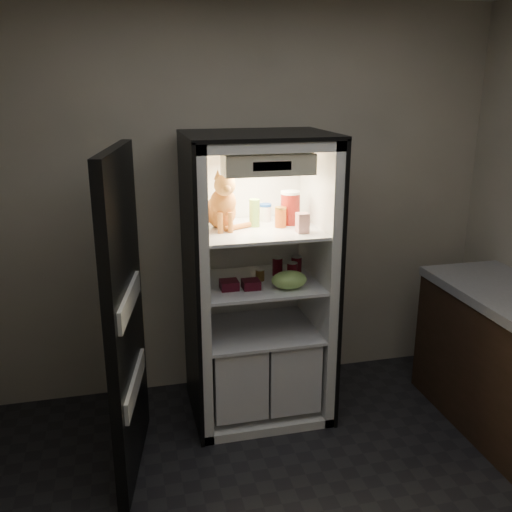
# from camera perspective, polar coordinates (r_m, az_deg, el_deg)

# --- Properties ---
(room_shell) EXTENTS (3.60, 3.60, 3.60)m
(room_shell) POSITION_cam_1_polar(r_m,az_deg,el_deg) (2.25, 8.46, 2.75)
(room_shell) COLOR white
(room_shell) RESTS_ON floor
(refrigerator) EXTENTS (0.90, 0.72, 1.88)m
(refrigerator) POSITION_cam_1_polar(r_m,az_deg,el_deg) (3.77, 0.07, -4.36)
(refrigerator) COLOR white
(refrigerator) RESTS_ON floor
(fridge_door) EXTENTS (0.21, 0.87, 1.85)m
(fridge_door) POSITION_cam_1_polar(r_m,az_deg,el_deg) (3.22, -12.91, -6.29)
(fridge_door) COLOR black
(fridge_door) RESTS_ON floor
(tabby_cat) EXTENTS (0.32, 0.36, 0.39)m
(tabby_cat) POSITION_cam_1_polar(r_m,az_deg,el_deg) (3.52, -3.42, 5.03)
(tabby_cat) COLOR #C36319
(tabby_cat) RESTS_ON refrigerator
(parmesan_shaker) EXTENTS (0.07, 0.07, 0.17)m
(parmesan_shaker) POSITION_cam_1_polar(r_m,az_deg,el_deg) (3.58, -0.15, 4.33)
(parmesan_shaker) COLOR #278F3E
(parmesan_shaker) RESTS_ON refrigerator
(mayo_tub) EXTENTS (0.08, 0.08, 0.11)m
(mayo_tub) POSITION_cam_1_polar(r_m,az_deg,el_deg) (3.73, 0.93, 4.38)
(mayo_tub) COLOR white
(mayo_tub) RESTS_ON refrigerator
(salsa_jar) EXTENTS (0.07, 0.07, 0.13)m
(salsa_jar) POSITION_cam_1_polar(r_m,az_deg,el_deg) (3.57, 2.47, 3.91)
(salsa_jar) COLOR maroon
(salsa_jar) RESTS_ON refrigerator
(pepper_jar) EXTENTS (0.13, 0.13, 0.21)m
(pepper_jar) POSITION_cam_1_polar(r_m,az_deg,el_deg) (3.65, 3.45, 4.85)
(pepper_jar) COLOR maroon
(pepper_jar) RESTS_ON refrigerator
(cream_carton) EXTENTS (0.07, 0.07, 0.12)m
(cream_carton) POSITION_cam_1_polar(r_m,az_deg,el_deg) (3.45, 4.68, 3.32)
(cream_carton) COLOR white
(cream_carton) RESTS_ON refrigerator
(soda_can_a) EXTENTS (0.07, 0.07, 0.12)m
(soda_can_a) POSITION_cam_1_polar(r_m,az_deg,el_deg) (3.75, 2.16, -1.05)
(soda_can_a) COLOR black
(soda_can_a) RESTS_ON refrigerator
(soda_can_b) EXTENTS (0.07, 0.07, 0.13)m
(soda_can_b) POSITION_cam_1_polar(r_m,az_deg,el_deg) (3.76, 4.05, -0.98)
(soda_can_b) COLOR black
(soda_can_b) RESTS_ON refrigerator
(soda_can_c) EXTENTS (0.07, 0.07, 0.12)m
(soda_can_c) POSITION_cam_1_polar(r_m,az_deg,el_deg) (3.66, 3.63, -1.57)
(soda_can_c) COLOR black
(soda_can_c) RESTS_ON refrigerator
(condiment_jar) EXTENTS (0.06, 0.06, 0.08)m
(condiment_jar) POSITION_cam_1_polar(r_m,az_deg,el_deg) (3.66, 0.40, -1.86)
(condiment_jar) COLOR brown
(condiment_jar) RESTS_ON refrigerator
(grape_bag) EXTENTS (0.22, 0.16, 0.11)m
(grape_bag) POSITION_cam_1_polar(r_m,az_deg,el_deg) (3.52, 3.34, -2.40)
(grape_bag) COLOR #7FAA4F
(grape_bag) RESTS_ON refrigerator
(berry_box_left) EXTENTS (0.11, 0.11, 0.06)m
(berry_box_left) POSITION_cam_1_polar(r_m,az_deg,el_deg) (3.52, -2.70, -2.90)
(berry_box_left) COLOR #520D1D
(berry_box_left) RESTS_ON refrigerator
(berry_box_right) EXTENTS (0.11, 0.11, 0.05)m
(berry_box_right) POSITION_cam_1_polar(r_m,az_deg,el_deg) (3.53, -0.51, -2.85)
(berry_box_right) COLOR #520D1D
(berry_box_right) RESTS_ON refrigerator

